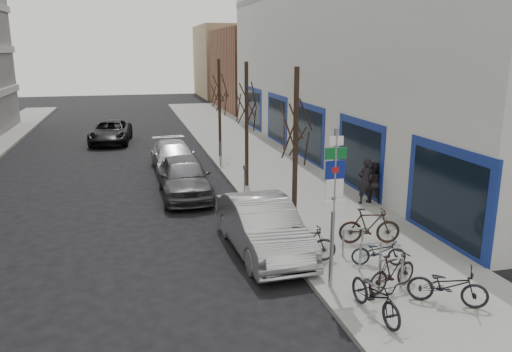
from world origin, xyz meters
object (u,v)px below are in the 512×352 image
tree_far (219,85)px  parked_car_front (263,226)px  bike_mid_curb (379,249)px  parked_car_back (174,156)px  meter_mid (245,177)px  bike_near_right (393,271)px  bike_near_left (376,292)px  lane_car (111,132)px  pedestrian_far (373,182)px  highway_sign_pole (334,199)px  meter_front (285,220)px  meter_back (220,151)px  bike_far_curb (448,282)px  parked_car_mid (184,177)px  tree_mid (246,95)px  tree_near (296,114)px  pedestrian_near (365,181)px  bike_rack (371,253)px  bike_mid_inner (305,244)px  bike_far_inner (370,226)px

tree_far → parked_car_front: size_ratio=1.09×
bike_mid_curb → parked_car_back: size_ratio=0.30×
meter_mid → bike_near_right: (1.67, -9.05, -0.27)m
bike_near_left → bike_mid_curb: size_ratio=1.26×
lane_car → pedestrian_far: bearing=-53.1°
highway_sign_pole → meter_front: 3.39m
meter_back → bike_far_curb: size_ratio=0.70×
highway_sign_pole → parked_car_mid: highway_sign_pole is taller
tree_mid → bike_far_curb: bearing=-79.7°
parked_car_mid → tree_near: bearing=-64.6°
lane_car → pedestrian_near: pedestrian_near is taller
highway_sign_pole → bike_far_curb: size_ratio=2.31×
tree_mid → parked_car_front: size_ratio=1.09×
meter_front → meter_mid: (0.00, 5.50, 0.00)m
tree_near → tree_mid: (0.00, 6.50, 0.00)m
parked_car_front → parked_car_back: (-1.60, 11.35, -0.11)m
lane_car → tree_far: bearing=-41.8°
tree_far → pedestrian_far: size_ratio=3.37×
tree_far → parked_car_front: tree_far is taller
tree_near → bike_near_right: 5.46m
bike_near_left → parked_car_front: (-1.41, 4.48, 0.10)m
bike_rack → bike_mid_inner: bike_mid_inner is taller
bike_far_curb → pedestrian_far: 8.14m
meter_front → bike_near_left: 4.64m
tree_near → pedestrian_near: size_ratio=3.02×
bike_far_curb → parked_car_mid: (-4.90, 11.00, 0.14)m
bike_far_inner → highway_sign_pole: bearing=149.6°
meter_mid → bike_far_curb: bearing=-75.7°
meter_mid → bike_far_inner: (2.53, -6.10, -0.19)m
parked_car_mid → lane_car: (-3.30, 13.58, -0.11)m
tree_mid → bike_far_curb: size_ratio=3.02×
meter_mid → meter_back: same height
tree_near → bike_mid_inner: tree_near is taller
bike_near_right → parked_car_front: 4.21m
meter_mid → bike_mid_curb: size_ratio=0.84×
bike_far_curb → parked_car_front: (-3.30, 4.42, 0.13)m
meter_back → pedestrian_near: size_ratio=0.70×
tree_near → parked_car_back: size_ratio=1.10×
bike_far_inner → parked_car_front: size_ratio=0.38×
bike_rack → parked_car_front: 3.32m
highway_sign_pole → parked_car_front: bearing=109.0°
tree_near → bike_far_inner: tree_near is taller
tree_near → bike_far_curb: 6.42m
tree_mid → bike_far_inner: (2.08, -7.60, -3.37)m
parked_car_front → pedestrian_near: 6.06m
bike_near_left → bike_mid_curb: bearing=54.8°
meter_back → parked_car_mid: bearing=-117.4°
bike_mid_inner → bike_far_inner: 2.51m
meter_back → parked_car_front: bearing=-93.9°
bike_far_inner → parked_car_front: 3.32m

